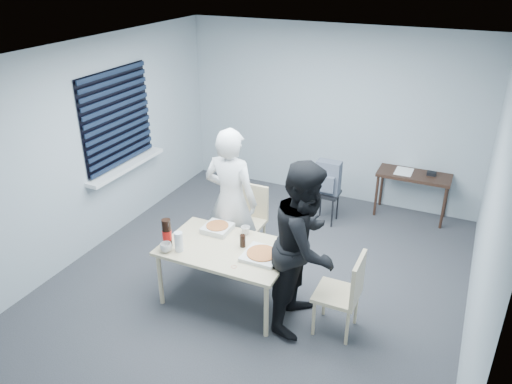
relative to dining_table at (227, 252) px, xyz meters
The scene contains 19 objects.
room 2.39m from the dining_table, 155.44° to the left, with size 5.00×5.00×5.00m.
dining_table is the anchor object (origin of this frame).
chair_far 1.02m from the dining_table, 102.15° to the left, with size 0.42×0.42×0.89m.
chair_right 1.30m from the dining_table, ahead, with size 0.42×0.42×0.89m.
person_white 0.70m from the dining_table, 113.03° to the left, with size 0.65×0.42×1.77m, color silver.
person_black 0.90m from the dining_table, ahead, with size 0.86×0.47×1.77m, color black.
side_table 3.18m from the dining_table, 61.96° to the left, with size 1.00×0.45×0.67m.
stool 2.20m from the dining_table, 78.29° to the left, with size 0.33×0.33×0.46m.
backpack 2.18m from the dining_table, 78.22° to the left, with size 0.33×0.24×0.46m.
pizza_box_a 0.38m from the dining_table, 134.06° to the left, with size 0.29×0.29×0.07m.
pizza_box_b 0.42m from the dining_table, ahead, with size 0.37×0.37×0.05m.
mug_a 0.64m from the dining_table, 148.33° to the right, with size 0.12×0.12×0.10m, color silver.
mug_b 0.35m from the dining_table, 79.81° to the left, with size 0.10×0.10×0.09m, color silver.
cola_glass 0.21m from the dining_table, 31.48° to the left, with size 0.06×0.06×0.14m, color black.
soda_bottle 0.66m from the dining_table, 158.03° to the right, with size 0.10×0.10×0.32m.
plastic_cups 0.52m from the dining_table, 148.56° to the right, with size 0.09×0.09×0.21m, color silver.
rubber_band 0.38m from the dining_table, 51.04° to the right, with size 0.05×0.05×0.00m, color red.
papers 3.13m from the dining_table, 64.52° to the left, with size 0.24×0.32×0.01m, color white.
black_box 3.33m from the dining_table, 59.01° to the left, with size 0.12×0.09×0.05m, color black.
Camera 1 is at (1.99, -4.47, 3.48)m, focal length 35.00 mm.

